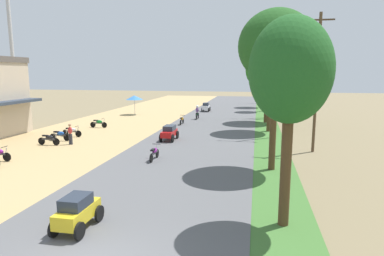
{
  "coord_description": "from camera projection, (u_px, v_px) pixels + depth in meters",
  "views": [
    {
      "loc": [
        4.56,
        -7.51,
        5.55
      ],
      "look_at": [
        -0.22,
        16.94,
        1.36
      ],
      "focal_mm": 30.96,
      "sensor_mm": 36.0,
      "label": 1
    }
  ],
  "objects": [
    {
      "name": "parked_motorbike_fifth",
      "position": [
        60.0,
        135.0,
        26.88
      ],
      "size": [
        1.8,
        0.54,
        0.94
      ],
      "color": "black",
      "rests_on": "dirt_shoulder"
    },
    {
      "name": "parked_motorbike_sixth",
      "position": [
        72.0,
        131.0,
        28.56
      ],
      "size": [
        1.8,
        0.54,
        0.94
      ],
      "color": "black",
      "rests_on": "dirt_shoulder"
    },
    {
      "name": "utility_pole_far",
      "position": [
        283.0,
        80.0,
        40.27
      ],
      "size": [
        1.8,
        0.2,
        8.93
      ],
      "color": "brown",
      "rests_on": "ground"
    },
    {
      "name": "median_tree_fourth",
      "position": [
        267.0,
        70.0,
        35.8
      ],
      "size": [
        4.68,
        4.68,
        8.08
      ],
      "color": "#4C351E",
      "rests_on": "median_strip"
    },
    {
      "name": "median_tree_sixth",
      "position": [
        264.0,
        63.0,
        51.91
      ],
      "size": [
        3.57,
        3.57,
        8.79
      ],
      "color": "#4C351E",
      "rests_on": "median_strip"
    },
    {
      "name": "median_tree_third",
      "position": [
        271.0,
        51.0,
        30.06
      ],
      "size": [
        4.46,
        4.46,
        10.36
      ],
      "color": "#4C351E",
      "rests_on": "median_strip"
    },
    {
      "name": "car_hatchback_white",
      "position": [
        206.0,
        107.0,
        46.92
      ],
      "size": [
        1.04,
        2.0,
        1.23
      ],
      "color": "silver",
      "rests_on": "road_strip"
    },
    {
      "name": "parked_motorbike_fourth",
      "position": [
        49.0,
        139.0,
        25.25
      ],
      "size": [
        1.8,
        0.54,
        0.94
      ],
      "color": "black",
      "rests_on": "dirt_shoulder"
    },
    {
      "name": "streetlamp_mid",
      "position": [
        268.0,
        84.0,
        40.08
      ],
      "size": [
        3.16,
        0.2,
        7.09
      ],
      "color": "gray",
      "rests_on": "median_strip"
    },
    {
      "name": "median_tree_fifth",
      "position": [
        268.0,
        59.0,
        46.24
      ],
      "size": [
        2.95,
        2.95,
        9.1
      ],
      "color": "#4C351E",
      "rests_on": "median_strip"
    },
    {
      "name": "streetlamp_near",
      "position": [
        272.0,
        86.0,
        27.4
      ],
      "size": [
        3.16,
        0.2,
        7.56
      ],
      "color": "gray",
      "rests_on": "median_strip"
    },
    {
      "name": "motorbike_ahead_second",
      "position": [
        154.0,
        152.0,
        20.88
      ],
      "size": [
        0.54,
        1.8,
        0.94
      ],
      "color": "black",
      "rests_on": "road_strip"
    },
    {
      "name": "utility_pole_near",
      "position": [
        317.0,
        81.0,
        22.61
      ],
      "size": [
        1.8,
        0.2,
        9.5
      ],
      "color": "brown",
      "rests_on": "ground"
    },
    {
      "name": "motorbike_ahead_third",
      "position": [
        182.0,
        120.0,
        35.24
      ],
      "size": [
        0.54,
        1.8,
        0.94
      ],
      "color": "black",
      "rests_on": "road_strip"
    },
    {
      "name": "car_hatchback_yellow",
      "position": [
        77.0,
        211.0,
        11.6
      ],
      "size": [
        1.04,
        2.0,
        1.23
      ],
      "color": "gold",
      "rests_on": "road_strip"
    },
    {
      "name": "car_sedan_red",
      "position": [
        169.0,
        132.0,
        27.01
      ],
      "size": [
        1.1,
        2.26,
        1.19
      ],
      "color": "red",
      "rests_on": "road_strip"
    },
    {
      "name": "median_tree_nearest",
      "position": [
        290.0,
        72.0,
        11.19
      ],
      "size": [
        2.83,
        2.83,
        7.39
      ],
      "color": "#4C351E",
      "rests_on": "median_strip"
    },
    {
      "name": "motorbike_ahead_fourth",
      "position": [
        197.0,
        113.0,
        39.14
      ],
      "size": [
        0.54,
        1.8,
        1.66
      ],
      "color": "black",
      "rests_on": "road_strip"
    },
    {
      "name": "parked_motorbike_seventh",
      "position": [
        99.0,
        123.0,
        33.3
      ],
      "size": [
        1.8,
        0.54,
        0.94
      ],
      "color": "black",
      "rests_on": "dirt_shoulder"
    },
    {
      "name": "median_tree_second",
      "position": [
        276.0,
        47.0,
        17.86
      ],
      "size": [
        4.13,
        4.13,
        8.88
      ],
      "color": "#4C351E",
      "rests_on": "median_strip"
    },
    {
      "name": "vendor_umbrella",
      "position": [
        134.0,
        98.0,
        43.25
      ],
      "size": [
        2.2,
        2.2,
        2.52
      ],
      "color": "#99999E",
      "rests_on": "dirt_shoulder"
    },
    {
      "name": "pedestrian_on_shoulder",
      "position": [
        70.0,
        133.0,
        25.4
      ],
      "size": [
        0.39,
        0.29,
        1.62
      ],
      "color": "#33333D",
      "rests_on": "dirt_shoulder"
    },
    {
      "name": "streetlamp_far",
      "position": [
        264.0,
        79.0,
        59.3
      ],
      "size": [
        3.16,
        0.2,
        7.6
      ],
      "color": "gray",
      "rests_on": "median_strip"
    }
  ]
}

